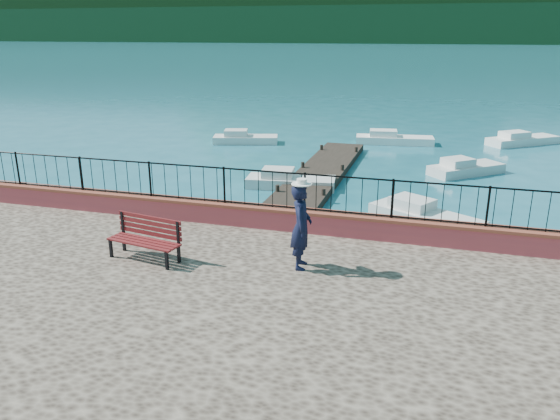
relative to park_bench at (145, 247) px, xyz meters
The scene contains 15 objects.
ground 3.76m from the park_bench, 15.19° to the right, with size 2000.00×2000.00×0.00m, color #19596B.
parapet 4.35m from the park_bench, 40.04° to the left, with size 28.00×0.46×0.58m, color #B13F43.
railing 4.41m from the park_bench, 40.04° to the left, with size 27.00×0.05×0.95m, color black.
dock 11.26m from the park_bench, 83.18° to the left, with size 2.00×16.00×0.30m, color #2D231C.
far_forest 299.21m from the park_bench, 89.36° to the left, with size 900.00×60.00×18.00m, color black.
foothills 359.70m from the park_bench, 89.47° to the left, with size 900.00×120.00×44.00m, color black.
park_bench is the anchor object (origin of this frame).
person 3.61m from the park_bench, ahead, with size 0.69×0.45×1.89m, color black.
hat 3.91m from the park_bench, ahead, with size 0.44×0.44×0.12m, color white.
boat_0 10.88m from the park_bench, 87.35° to the left, with size 3.61×1.30×0.80m, color silver.
boat_1 9.85m from the park_bench, 52.14° to the left, with size 3.83×1.30×0.80m, color silver.
boat_2 16.96m from the park_bench, 63.63° to the left, with size 3.47×1.30×0.80m, color silver.
boat_3 19.60m from the park_bench, 103.12° to the left, with size 3.65×1.30×0.80m, color silver.
boat_4 21.66m from the park_bench, 79.89° to the left, with size 4.33×1.30×0.80m, color white.
boat_5 25.59m from the park_bench, 64.97° to the left, with size 4.29×1.30×0.80m, color silver.
Camera 1 is at (2.83, -9.27, 6.17)m, focal length 35.00 mm.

